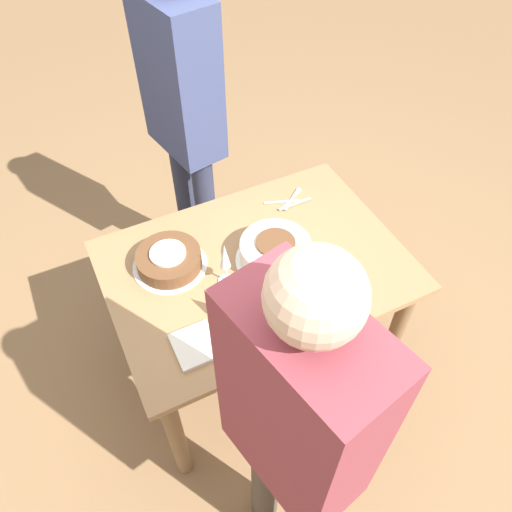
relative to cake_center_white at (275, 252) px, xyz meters
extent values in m
plane|color=#8E6B47|center=(0.08, -0.02, -0.82)|extent=(12.00, 12.00, 0.00)
cube|color=#9E754C|center=(0.08, -0.02, -0.07)|extent=(1.24, 0.89, 0.03)
cylinder|color=brown|center=(-0.46, -0.39, -0.45)|extent=(0.07, 0.07, 0.73)
cylinder|color=brown|center=(0.63, -0.39, -0.45)|extent=(0.07, 0.07, 0.73)
cylinder|color=brown|center=(-0.46, 0.35, -0.45)|extent=(0.07, 0.07, 0.73)
cylinder|color=brown|center=(0.63, 0.35, -0.45)|extent=(0.07, 0.07, 0.73)
cylinder|color=white|center=(0.00, 0.00, -0.05)|extent=(0.33, 0.33, 0.01)
cylinder|color=silver|center=(0.00, 0.00, 0.00)|extent=(0.29, 0.29, 0.10)
cylinder|color=brown|center=(0.00, 0.00, 0.06)|extent=(0.16, 0.16, 0.01)
cylinder|color=white|center=(0.41, -0.17, -0.05)|extent=(0.31, 0.31, 0.01)
cylinder|color=brown|center=(0.41, -0.17, -0.01)|extent=(0.27, 0.27, 0.07)
cylinder|color=silver|center=(0.41, -0.17, 0.03)|extent=(0.15, 0.15, 0.01)
cylinder|color=silver|center=(0.30, 0.19, -0.05)|extent=(0.06, 0.06, 0.00)
cylinder|color=silver|center=(0.30, 0.19, 0.00)|extent=(0.01, 0.01, 0.09)
cone|color=silver|center=(0.30, 0.19, 0.09)|extent=(0.05, 0.05, 0.09)
cylinder|color=silver|center=(0.23, 0.01, -0.05)|extent=(0.07, 0.07, 0.00)
cylinder|color=silver|center=(0.23, 0.01, 0.00)|extent=(0.01, 0.01, 0.09)
cone|color=silver|center=(0.23, 0.01, 0.10)|extent=(0.04, 0.04, 0.12)
cube|color=silver|center=(-0.25, -0.30, -0.05)|extent=(0.15, 0.10, 0.00)
cube|color=silver|center=(-0.20, -0.30, -0.05)|extent=(0.16, 0.07, 0.00)
cube|color=silver|center=(-0.25, -0.30, -0.04)|extent=(0.14, 0.12, 0.00)
cube|color=silver|center=(-0.24, -0.26, -0.04)|extent=(0.17, 0.02, 0.00)
cube|color=silver|center=(0.46, 0.24, -0.04)|extent=(0.16, 0.17, 0.02)
cylinder|color=#2D334C|center=(0.10, -0.90, -0.38)|extent=(0.11, 0.11, 0.86)
cylinder|color=#2D334C|center=(0.06, -0.68, -0.38)|extent=(0.11, 0.11, 0.86)
cube|color=#38426B|center=(0.08, -0.79, 0.41)|extent=(0.29, 0.43, 0.72)
cylinder|color=#4C4238|center=(0.38, 0.67, -0.39)|extent=(0.11, 0.11, 0.85)
cube|color=brown|center=(0.35, 0.77, 0.39)|extent=(0.30, 0.44, 0.71)
sphere|color=#DBB293|center=(0.35, 0.77, 0.84)|extent=(0.19, 0.19, 0.19)
camera|label=1|loc=(0.68, 1.20, 1.54)|focal=35.00mm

